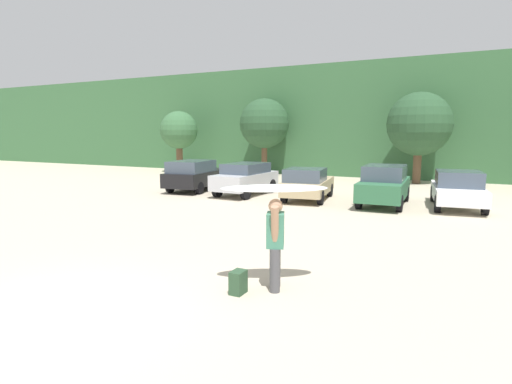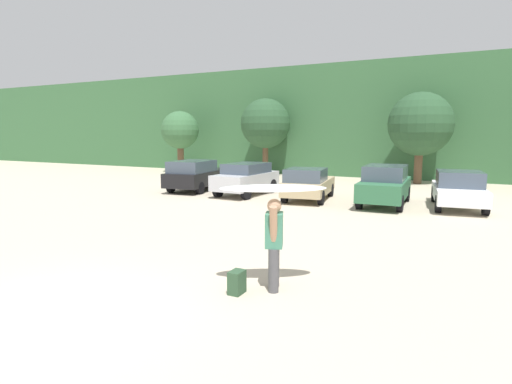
# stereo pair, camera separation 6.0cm
# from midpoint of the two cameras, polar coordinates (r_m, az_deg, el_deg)

# --- Properties ---
(ground_plane) EXTENTS (120.00, 120.00, 0.00)m
(ground_plane) POSITION_cam_midpoint_polar(r_m,az_deg,el_deg) (8.10, -26.29, -15.02)
(ground_plane) COLOR beige
(hillside_ridge) EXTENTS (108.00, 12.00, 7.93)m
(hillside_ridge) POSITION_cam_midpoint_polar(r_m,az_deg,el_deg) (35.59, 17.47, 9.12)
(hillside_ridge) COLOR #38663D
(hillside_ridge) RESTS_ON ground_plane
(tree_left) EXTENTS (2.91, 2.91, 4.76)m
(tree_left) POSITION_cam_midpoint_polar(r_m,az_deg,el_deg) (33.28, -10.28, 8.25)
(tree_left) COLOR brown
(tree_left) RESTS_ON ground_plane
(tree_center_right) EXTENTS (3.59, 3.59, 5.55)m
(tree_center_right) POSITION_cam_midpoint_polar(r_m,az_deg,el_deg) (30.59, 1.36, 9.29)
(tree_center_right) COLOR brown
(tree_center_right) RESTS_ON ground_plane
(tree_ridge_back) EXTENTS (3.82, 3.82, 5.52)m
(tree_ridge_back) POSITION_cam_midpoint_polar(r_m,az_deg,el_deg) (27.23, 21.60, 8.58)
(tree_ridge_back) COLOR brown
(tree_ridge_back) RESTS_ON ground_plane
(parked_car_black) EXTENTS (2.45, 4.85, 1.63)m
(parked_car_black) POSITION_cam_midpoint_polar(r_m,az_deg,el_deg) (22.77, -7.96, 2.37)
(parked_car_black) COLOR black
(parked_car_black) RESTS_ON ground_plane
(parked_car_silver) EXTENTS (1.91, 4.02, 1.59)m
(parked_car_silver) POSITION_cam_midpoint_polar(r_m,az_deg,el_deg) (20.80, -1.28, 1.95)
(parked_car_silver) COLOR silver
(parked_car_silver) RESTS_ON ground_plane
(parked_car_tan) EXTENTS (2.32, 4.13, 1.50)m
(parked_car_tan) POSITION_cam_midpoint_polar(r_m,az_deg,el_deg) (19.30, 7.21, 1.16)
(parked_car_tan) COLOR tan
(parked_car_tan) RESTS_ON ground_plane
(parked_car_forest_green) EXTENTS (1.94, 4.33, 1.70)m
(parked_car_forest_green) POSITION_cam_midpoint_polar(r_m,az_deg,el_deg) (18.68, 17.28, 0.96)
(parked_car_forest_green) COLOR #2D6642
(parked_car_forest_green) RESTS_ON ground_plane
(parked_car_white) EXTENTS (2.35, 4.47, 1.54)m
(parked_car_white) POSITION_cam_midpoint_polar(r_m,az_deg,el_deg) (19.05, 26.01, 0.36)
(parked_car_white) COLOR white
(parked_car_white) RESTS_ON ground_plane
(person_adult) EXTENTS (0.47, 0.74, 1.81)m
(person_adult) POSITION_cam_midpoint_polar(r_m,az_deg,el_deg) (8.19, 2.70, -6.40)
(person_adult) COLOR #4C4C51
(person_adult) RESTS_ON ground_plane
(surfboard_white) EXTENTS (2.11, 1.56, 0.14)m
(surfboard_white) POSITION_cam_midpoint_polar(r_m,az_deg,el_deg) (8.09, 2.59, 0.53)
(surfboard_white) COLOR white
(backpack_dropped) EXTENTS (0.24, 0.34, 0.45)m
(backpack_dropped) POSITION_cam_midpoint_polar(r_m,az_deg,el_deg) (8.20, -2.42, -12.21)
(backpack_dropped) COLOR #2D4C33
(backpack_dropped) RESTS_ON ground_plane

